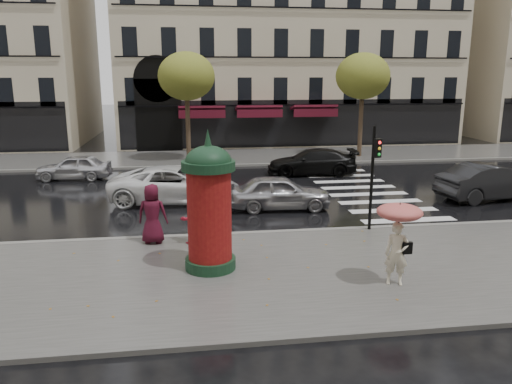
{
  "coord_description": "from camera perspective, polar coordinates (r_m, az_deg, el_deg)",
  "views": [
    {
      "loc": [
        -2.15,
        -12.9,
        5.32
      ],
      "look_at": [
        -0.12,
        1.5,
        1.87
      ],
      "focal_mm": 35.0,
      "sensor_mm": 36.0,
      "label": 1
    }
  ],
  "objects": [
    {
      "name": "far_kerb",
      "position": [
        29.45,
        -3.72,
        3.04
      ],
      "size": [
        90.0,
        0.25,
        0.14
      ],
      "primitive_type": "cube",
      "color": "slate",
      "rests_on": "ground"
    },
    {
      "name": "man_burgundy",
      "position": [
        15.92,
        -11.76,
        -2.45
      ],
      "size": [
        1.01,
        0.75,
        1.9
      ],
      "primitive_type": "imported",
      "rotation": [
        0.0,
        0.0,
        2.97
      ],
      "color": "#460E1E",
      "rests_on": "near_sidewalk"
    },
    {
      "name": "tree_far_left",
      "position": [
        30.9,
        -7.96,
        12.93
      ],
      "size": [
        3.4,
        3.4,
        6.64
      ],
      "color": "#38281C",
      "rests_on": "ground"
    },
    {
      "name": "woman_umbrella",
      "position": [
        12.89,
        15.96,
        -4.22
      ],
      "size": [
        1.13,
        1.13,
        2.16
      ],
      "color": "beige",
      "rests_on": "near_sidewalk"
    },
    {
      "name": "tree_far_right",
      "position": [
        32.85,
        12.11,
        12.78
      ],
      "size": [
        3.4,
        3.4,
        6.64
      ],
      "color": "#38281C",
      "rests_on": "ground"
    },
    {
      "name": "near_kerb",
      "position": [
        16.88,
        -0.31,
        -4.79
      ],
      "size": [
        90.0,
        0.25,
        0.14
      ],
      "primitive_type": "cube",
      "color": "slate",
      "rests_on": "ground"
    },
    {
      "name": "car_black",
      "position": [
        27.14,
        6.39,
        3.44
      ],
      "size": [
        4.95,
        2.41,
        1.39
      ],
      "primitive_type": "imported",
      "rotation": [
        0.0,
        0.0,
        -1.67
      ],
      "color": "black",
      "rests_on": "ground"
    },
    {
      "name": "morris_column",
      "position": [
        13.37,
        -5.36,
        -1.32
      ],
      "size": [
        1.42,
        1.42,
        3.83
      ],
      "color": "#14331E",
      "rests_on": "near_sidewalk"
    },
    {
      "name": "traffic_light",
      "position": [
        17.09,
        13.32,
        2.67
      ],
      "size": [
        0.26,
        0.35,
        3.54
      ],
      "color": "black",
      "rests_on": "near_sidewalk"
    },
    {
      "name": "ground",
      "position": [
        14.12,
        1.35,
        -8.81
      ],
      "size": [
        160.0,
        160.0,
        0.0
      ],
      "primitive_type": "plane",
      "color": "black",
      "rests_on": "ground"
    },
    {
      "name": "car_white",
      "position": [
        21.39,
        -9.22,
        0.85
      ],
      "size": [
        5.72,
        3.1,
        1.52
      ],
      "primitive_type": "imported",
      "rotation": [
        0.0,
        0.0,
        1.46
      ],
      "color": "white",
      "rests_on": "ground"
    },
    {
      "name": "car_far_silver",
      "position": [
        27.39,
        -20.1,
        2.68
      ],
      "size": [
        3.85,
        1.74,
        1.28
      ],
      "primitive_type": "imported",
      "rotation": [
        0.0,
        0.0,
        -1.63
      ],
      "color": "silver",
      "rests_on": "ground"
    },
    {
      "name": "far_sidewalk",
      "position": [
        32.4,
        -4.13,
        3.96
      ],
      "size": [
        90.0,
        6.0,
        0.12
      ],
      "primitive_type": "cube",
      "color": "#474744",
      "rests_on": "ground"
    },
    {
      "name": "zebra_crossing",
      "position": [
        24.52,
        11.6,
        0.54
      ],
      "size": [
        3.6,
        11.75,
        0.01
      ],
      "primitive_type": "cube",
      "color": "silver",
      "rests_on": "ground"
    },
    {
      "name": "near_sidewalk",
      "position": [
        13.64,
        1.7,
        -9.36
      ],
      "size": [
        90.0,
        7.0,
        0.12
      ],
      "primitive_type": "cube",
      "color": "#474744",
      "rests_on": "ground"
    },
    {
      "name": "woman_red",
      "position": [
        15.77,
        -7.36,
        -3.06
      ],
      "size": [
        0.96,
        0.9,
        1.56
      ],
      "primitive_type": "imported",
      "rotation": [
        0.0,
        0.0,
        3.68
      ],
      "color": "#B0152B",
      "rests_on": "near_sidewalk"
    },
    {
      "name": "car_silver",
      "position": [
        20.05,
        2.72,
        -0.03
      ],
      "size": [
        4.15,
        1.86,
        1.39
      ],
      "primitive_type": "imported",
      "rotation": [
        0.0,
        0.0,
        1.52
      ],
      "color": "#ABAAAF",
      "rests_on": "ground"
    },
    {
      "name": "car_darkgrey",
      "position": [
        23.82,
        25.35,
        1.05
      ],
      "size": [
        4.94,
        2.28,
        1.57
      ],
      "primitive_type": "imported",
      "rotation": [
        0.0,
        0.0,
        1.7
      ],
      "color": "black",
      "rests_on": "ground"
    }
  ]
}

